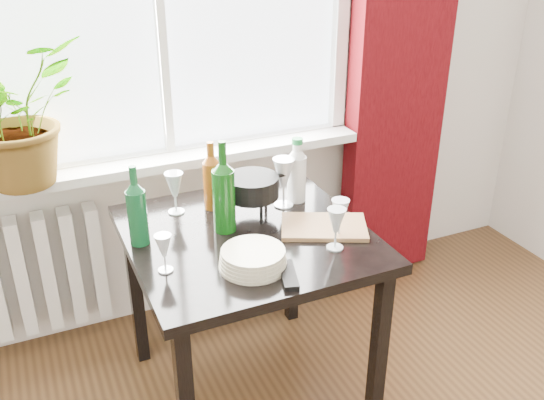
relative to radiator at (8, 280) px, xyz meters
name	(u,v)px	position (x,y,z in m)	size (l,w,h in m)	color
windowsill	(174,158)	(0.75, -0.03, 0.44)	(1.72, 0.20, 0.04)	silver
curtain	(403,29)	(1.87, -0.06, 0.92)	(0.50, 0.12, 2.56)	#390508
radiator	(8,280)	(0.00, 0.00, 0.00)	(0.80, 0.10, 0.55)	white
table	(248,254)	(0.85, -0.63, 0.27)	(0.85, 0.85, 0.74)	black
potted_plant	(16,115)	(0.15, -0.08, 0.74)	(0.49, 0.42, 0.54)	#227F26
wine_bottle_left	(136,205)	(0.48, -0.54, 0.51)	(0.07, 0.07, 0.30)	#0D4521
wine_bottle_right	(223,186)	(0.79, -0.57, 0.54)	(0.08, 0.08, 0.35)	#0B3E0D
bottle_amber	(212,175)	(0.80, -0.39, 0.50)	(0.07, 0.07, 0.28)	brown
cleaning_bottle	(297,170)	(1.13, -0.46, 0.49)	(0.08, 0.08, 0.26)	silver
wineglass_front_right	(340,219)	(1.14, -0.80, 0.44)	(0.06, 0.06, 0.15)	silver
wineglass_far_right	(336,228)	(1.09, -0.86, 0.44)	(0.07, 0.07, 0.16)	silver
wineglass_back_center	(284,182)	(1.06, -0.48, 0.46)	(0.09, 0.09, 0.21)	silver
wineglass_back_left	(175,193)	(0.66, -0.37, 0.45)	(0.07, 0.07, 0.17)	silver
wineglass_front_left	(164,253)	(0.51, -0.76, 0.43)	(0.06, 0.06, 0.14)	silver
plate_stack	(253,259)	(0.78, -0.85, 0.39)	(0.23, 0.23, 0.06)	beige
fondue_pot	(252,196)	(0.92, -0.50, 0.44)	(0.23, 0.20, 0.16)	black
tv_remote	(288,275)	(0.86, -0.96, 0.37)	(0.05, 0.16, 0.02)	black
cutting_board	(324,227)	(1.12, -0.72, 0.37)	(0.31, 0.20, 0.02)	#986D44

